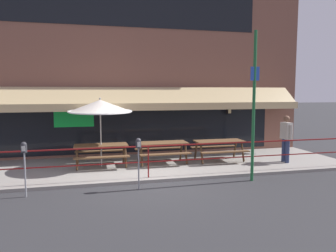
{
  "coord_description": "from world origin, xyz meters",
  "views": [
    {
      "loc": [
        -1.73,
        -9.2,
        2.68
      ],
      "look_at": [
        0.93,
        1.6,
        1.5
      ],
      "focal_mm": 35.0,
      "sensor_mm": 36.0,
      "label": 1
    }
  ],
  "objects_px": {
    "picnic_table_centre": "(162,147)",
    "street_sign_pole": "(254,105)",
    "picnic_table_left": "(101,149)",
    "pedestrian_walking": "(286,136)",
    "picnic_table_right": "(219,145)",
    "parking_meter_far": "(138,148)",
    "patio_umbrella_left": "(100,106)",
    "parking_meter_near": "(24,153)"
  },
  "relations": [
    {
      "from": "parking_meter_near",
      "to": "street_sign_pole",
      "type": "xyz_separation_m",
      "value": [
        6.33,
        0.02,
        1.13
      ]
    },
    {
      "from": "picnic_table_centre",
      "to": "parking_meter_near",
      "type": "distance_m",
      "value": 4.9
    },
    {
      "from": "patio_umbrella_left",
      "to": "picnic_table_centre",
      "type": "bearing_deg",
      "value": 0.85
    },
    {
      "from": "picnic_table_left",
      "to": "parking_meter_near",
      "type": "bearing_deg",
      "value": -128.05
    },
    {
      "from": "picnic_table_left",
      "to": "street_sign_pole",
      "type": "distance_m",
      "value": 5.26
    },
    {
      "from": "picnic_table_centre",
      "to": "patio_umbrella_left",
      "type": "bearing_deg",
      "value": -179.15
    },
    {
      "from": "picnic_table_left",
      "to": "parking_meter_far",
      "type": "height_order",
      "value": "parking_meter_far"
    },
    {
      "from": "picnic_table_centre",
      "to": "parking_meter_far",
      "type": "xyz_separation_m",
      "value": [
        -1.25,
        -2.61,
        0.44
      ]
    },
    {
      "from": "parking_meter_near",
      "to": "picnic_table_centre",
      "type": "bearing_deg",
      "value": 31.82
    },
    {
      "from": "picnic_table_left",
      "to": "picnic_table_centre",
      "type": "xyz_separation_m",
      "value": [
        2.15,
        0.02,
        0.0
      ]
    },
    {
      "from": "picnic_table_centre",
      "to": "pedestrian_walking",
      "type": "bearing_deg",
      "value": -11.53
    },
    {
      "from": "pedestrian_walking",
      "to": "street_sign_pole",
      "type": "distance_m",
      "value": 3.02
    },
    {
      "from": "patio_umbrella_left",
      "to": "parking_meter_far",
      "type": "relative_size",
      "value": 1.67
    },
    {
      "from": "parking_meter_far",
      "to": "picnic_table_left",
      "type": "bearing_deg",
      "value": 109.09
    },
    {
      "from": "parking_meter_near",
      "to": "picnic_table_right",
      "type": "bearing_deg",
      "value": 21.37
    },
    {
      "from": "pedestrian_walking",
      "to": "parking_meter_near",
      "type": "bearing_deg",
      "value": -168.96
    },
    {
      "from": "patio_umbrella_left",
      "to": "picnic_table_left",
      "type": "bearing_deg",
      "value": 90.0
    },
    {
      "from": "picnic_table_left",
      "to": "street_sign_pole",
      "type": "relative_size",
      "value": 0.41
    },
    {
      "from": "picnic_table_right",
      "to": "street_sign_pole",
      "type": "bearing_deg",
      "value": -88.98
    },
    {
      "from": "picnic_table_left",
      "to": "pedestrian_walking",
      "type": "relative_size",
      "value": 1.05
    },
    {
      "from": "pedestrian_walking",
      "to": "street_sign_pole",
      "type": "height_order",
      "value": "street_sign_pole"
    },
    {
      "from": "picnic_table_centre",
      "to": "picnic_table_right",
      "type": "height_order",
      "value": "same"
    },
    {
      "from": "picnic_table_right",
      "to": "parking_meter_near",
      "type": "relative_size",
      "value": 1.27
    },
    {
      "from": "picnic_table_left",
      "to": "parking_meter_far",
      "type": "bearing_deg",
      "value": -70.91
    },
    {
      "from": "picnic_table_left",
      "to": "parking_meter_far",
      "type": "relative_size",
      "value": 1.27
    },
    {
      "from": "picnic_table_left",
      "to": "picnic_table_centre",
      "type": "height_order",
      "value": "same"
    },
    {
      "from": "patio_umbrella_left",
      "to": "pedestrian_walking",
      "type": "distance_m",
      "value": 6.71
    },
    {
      "from": "patio_umbrella_left",
      "to": "picnic_table_right",
      "type": "bearing_deg",
      "value": -1.02
    },
    {
      "from": "parking_meter_near",
      "to": "pedestrian_walking",
      "type": "bearing_deg",
      "value": 11.04
    },
    {
      "from": "picnic_table_right",
      "to": "parking_meter_far",
      "type": "bearing_deg",
      "value": -143.64
    },
    {
      "from": "picnic_table_left",
      "to": "picnic_table_right",
      "type": "relative_size",
      "value": 1.0
    },
    {
      "from": "parking_meter_near",
      "to": "patio_umbrella_left",
      "type": "bearing_deg",
      "value": 51.83
    },
    {
      "from": "parking_meter_near",
      "to": "parking_meter_far",
      "type": "distance_m",
      "value": 2.89
    },
    {
      "from": "picnic_table_right",
      "to": "parking_meter_far",
      "type": "distance_m",
      "value": 4.24
    },
    {
      "from": "picnic_table_centre",
      "to": "street_sign_pole",
      "type": "bearing_deg",
      "value": -49.33
    },
    {
      "from": "picnic_table_left",
      "to": "picnic_table_right",
      "type": "bearing_deg",
      "value": -1.16
    },
    {
      "from": "picnic_table_left",
      "to": "picnic_table_right",
      "type": "xyz_separation_m",
      "value": [
        4.3,
        -0.09,
        0.0
      ]
    },
    {
      "from": "parking_meter_near",
      "to": "parking_meter_far",
      "type": "bearing_deg",
      "value": -0.8
    },
    {
      "from": "pedestrian_walking",
      "to": "picnic_table_right",
      "type": "bearing_deg",
      "value": 160.74
    },
    {
      "from": "picnic_table_centre",
      "to": "street_sign_pole",
      "type": "relative_size",
      "value": 0.41
    },
    {
      "from": "picnic_table_right",
      "to": "parking_meter_near",
      "type": "xyz_separation_m",
      "value": [
        -6.29,
        -2.46,
        0.44
      ]
    },
    {
      "from": "picnic_table_right",
      "to": "pedestrian_walking",
      "type": "xyz_separation_m",
      "value": [
        2.27,
        -0.79,
        0.35
      ]
    }
  ]
}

